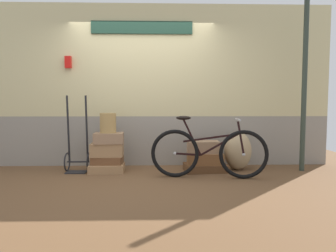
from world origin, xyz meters
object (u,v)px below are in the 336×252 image
suitcase_4 (206,168)px  luggage_trolley (78,154)px  wicker_basket (108,123)px  burlap_sack (238,151)px  suitcase_3 (109,138)px  bicycle (209,153)px  suitcase_6 (203,147)px  suitcase_0 (107,168)px  suitcase_5 (205,158)px  suitcase_1 (107,160)px  suitcase_2 (107,150)px

suitcase_4 → luggage_trolley: 2.09m
wicker_basket → burlap_sack: 2.18m
suitcase_3 → bicycle: bicycle is taller
suitcase_6 → burlap_sack: size_ratio=0.80×
suitcase_4 → wicker_basket: wicker_basket is taller
burlap_sack → bicycle: size_ratio=0.37×
suitcase_0 → suitcase_5: bearing=-2.6°
suitcase_1 → suitcase_2: suitcase_2 is taller
wicker_basket → burlap_sack: size_ratio=0.50×
luggage_trolley → burlap_sack: bearing=1.1°
suitcase_2 → suitcase_5: suitcase_2 is taller
suitcase_3 → suitcase_4: size_ratio=0.68×
suitcase_4 → suitcase_1: bearing=173.5°
suitcase_1 → bicycle: bearing=-14.0°
wicker_basket → suitcase_2: bearing=129.4°
suitcase_4 → suitcase_6: suitcase_6 is taller
suitcase_1 → burlap_sack: (2.15, 0.08, 0.13)m
suitcase_0 → suitcase_2: bearing=88.9°
suitcase_6 → burlap_sack: 0.61m
wicker_basket → burlap_sack: bearing=2.3°
suitcase_3 → luggage_trolley: 0.58m
suitcase_0 → suitcase_4: 1.60m
suitcase_3 → wicker_basket: size_ratio=1.45×
suitcase_3 → burlap_sack: bearing=-1.7°
suitcase_0 → suitcase_6: size_ratio=1.08×
suitcase_3 → burlap_sack: 2.13m
suitcase_2 → burlap_sack: 2.15m
suitcase_6 → burlap_sack: bearing=10.5°
suitcase_1 → suitcase_2: size_ratio=0.94×
suitcase_5 → luggage_trolley: luggage_trolley is taller
suitcase_0 → wicker_basket: size_ratio=1.72×
suitcase_1 → suitcase_4: (1.60, -0.03, -0.13)m
suitcase_1 → bicycle: size_ratio=0.28×
suitcase_4 → burlap_sack: (0.55, 0.11, 0.26)m
luggage_trolley → bicycle: size_ratio=0.72×
suitcase_5 → luggage_trolley: size_ratio=0.47×
suitcase_1 → wicker_basket: bearing=-23.8°
suitcase_3 → suitcase_5: 1.59m
suitcase_2 → luggage_trolley: bearing=176.4°
suitcase_3 → suitcase_6: 1.53m
suitcase_2 → burlap_sack: burlap_sack is taller
suitcase_2 → wicker_basket: (0.02, -0.03, 0.43)m
suitcase_4 → bicycle: bearing=-98.7°
suitcase_1 → suitcase_5: size_ratio=0.83×
suitcase_6 → wicker_basket: 1.58m
wicker_basket → bicycle: 1.67m
bicycle → wicker_basket: bearing=163.4°
suitcase_5 → burlap_sack: (0.56, 0.11, 0.10)m
suitcase_0 → suitcase_5: (1.59, -0.00, 0.15)m
wicker_basket → burlap_sack: wicker_basket is taller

